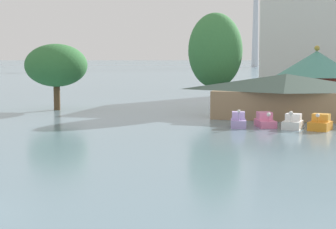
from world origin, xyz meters
TOP-DOWN VIEW (x-y plane):
  - pedal_boat_lavender at (8.58, 31.54)m, footprint 1.76×2.71m
  - pedal_boat_pink at (10.92, 32.60)m, footprint 2.37×3.30m
  - pedal_boat_white at (13.48, 31.71)m, footprint 1.91×2.64m
  - pedal_boat_orange at (15.86, 31.42)m, footprint 2.23×2.63m
  - boathouse at (12.44, 39.77)m, footprint 16.21×6.84m
  - green_roof_pavilion at (15.51, 54.02)m, footprint 10.61×10.61m
  - shoreline_tree_tall_left at (-14.96, 41.60)m, footprint 7.53×7.53m
  - shoreline_tree_mid at (3.62, 46.74)m, footprint 6.56×6.56m

SIDE VIEW (x-z plane):
  - pedal_boat_pink at x=10.92m, z-range -0.20..1.25m
  - pedal_boat_white at x=13.48m, z-range -0.31..1.40m
  - pedal_boat_lavender at x=8.58m, z-range -0.31..1.43m
  - pedal_boat_orange at x=15.86m, z-range -0.22..1.36m
  - boathouse at x=12.44m, z-range 0.12..4.82m
  - green_roof_pavilion at x=15.51m, z-range 0.15..8.07m
  - shoreline_tree_tall_left at x=-14.96m, z-range 1.40..9.43m
  - shoreline_tree_mid at x=3.62m, z-range 1.33..13.09m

